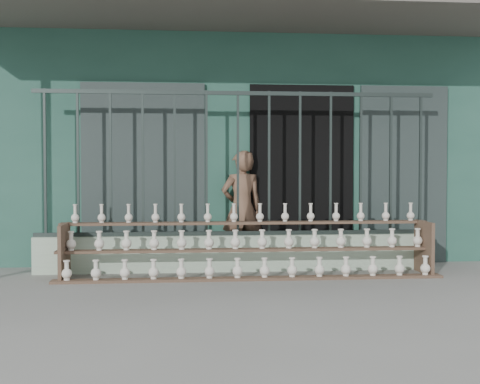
{
  "coord_description": "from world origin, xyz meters",
  "views": [
    {
      "loc": [
        -0.63,
        -6.17,
        1.25
      ],
      "look_at": [
        0.0,
        1.0,
        1.0
      ],
      "focal_mm": 45.0,
      "sensor_mm": 36.0,
      "label": 1
    }
  ],
  "objects": [
    {
      "name": "shelf_rack",
      "position": [
        0.1,
        0.88,
        0.36
      ],
      "size": [
        4.5,
        0.68,
        0.85
      ],
      "color": "brown",
      "rests_on": "ground"
    },
    {
      "name": "security_fence",
      "position": [
        -0.0,
        1.3,
        1.35
      ],
      "size": [
        5.0,
        0.04,
        1.8
      ],
      "color": "#283330",
      "rests_on": "parapet_wall"
    },
    {
      "name": "workshop_building",
      "position": [
        0.0,
        4.23,
        1.62
      ],
      "size": [
        7.4,
        6.6,
        3.21
      ],
      "color": "#275345",
      "rests_on": "ground"
    },
    {
      "name": "ground",
      "position": [
        0.0,
        0.0,
        0.0
      ],
      "size": [
        60.0,
        60.0,
        0.0
      ],
      "primitive_type": "plane",
      "color": "slate"
    },
    {
      "name": "parapet_wall",
      "position": [
        0.0,
        1.3,
        0.23
      ],
      "size": [
        5.0,
        0.2,
        0.45
      ],
      "primitive_type": "cube",
      "color": "#B1CCAE",
      "rests_on": "ground"
    },
    {
      "name": "elderly_woman",
      "position": [
        0.08,
        1.67,
        0.76
      ],
      "size": [
        0.62,
        0.47,
        1.52
      ],
      "primitive_type": "imported",
      "rotation": [
        0.0,
        0.0,
        3.34
      ],
      "color": "brown",
      "rests_on": "ground"
    }
  ]
}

